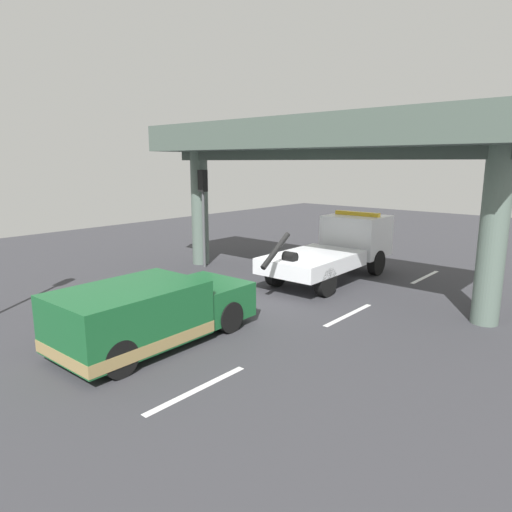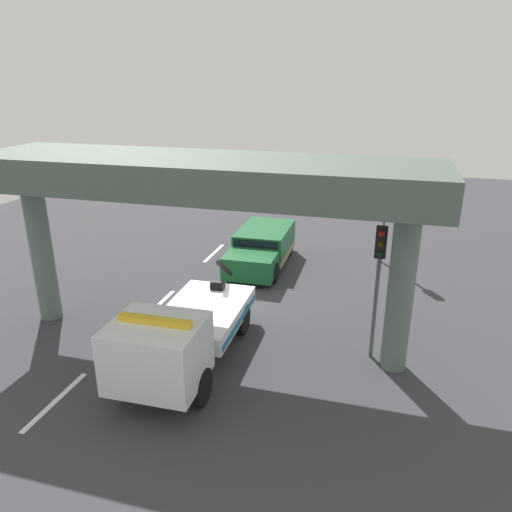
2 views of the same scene
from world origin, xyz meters
name	(u,v)px [view 1 (image 1 of 2)]	position (x,y,z in m)	size (l,w,h in m)	color
ground_plane	(279,299)	(0.00, 0.00, -0.05)	(60.00, 40.00, 0.10)	#38383D
lane_stripe_west	(198,389)	(-6.00, -2.65, 0.00)	(2.60, 0.16, 0.01)	silver
lane_stripe_mid	(349,315)	(0.00, -2.65, 0.00)	(2.60, 0.16, 0.01)	silver
lane_stripe_east	(425,277)	(6.00, -2.65, 0.00)	(2.60, 0.16, 0.01)	silver
tow_truck_white	(339,247)	(3.85, 0.02, 1.20)	(7.28, 2.52, 2.46)	white
towed_van_green	(149,314)	(-5.20, 0.00, 0.78)	(5.24, 2.31, 1.58)	#195B2D
overpass_structure	(314,143)	(1.89, 0.00, 5.09)	(3.60, 13.78, 5.89)	#596B60
traffic_light_far	(203,197)	(1.52, 5.24, 3.02)	(0.39, 0.32, 4.14)	#515456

